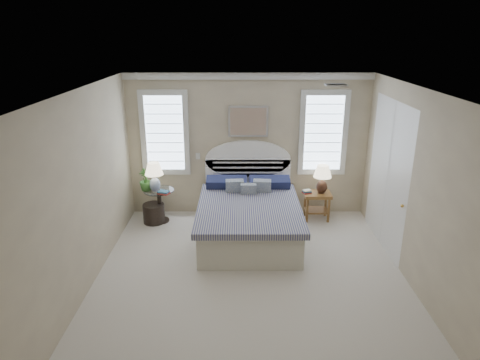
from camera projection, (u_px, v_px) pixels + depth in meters
name	position (u px, v px, depth m)	size (l,w,h in m)	color
floor	(251.00, 281.00, 6.14)	(4.50, 5.00, 0.01)	beige
ceiling	(253.00, 91.00, 5.25)	(4.50, 5.00, 0.01)	white
wall_back	(248.00, 146.00, 8.06)	(4.50, 0.02, 2.70)	tan
wall_left	(83.00, 194.00, 5.69)	(0.02, 5.00, 2.70)	tan
wall_right	(420.00, 193.00, 5.70)	(0.02, 5.00, 2.70)	tan
crown_molding	(248.00, 76.00, 7.59)	(4.50, 0.08, 0.12)	silver
hvac_vent	(336.00, 85.00, 6.01)	(0.30, 0.20, 0.02)	#B2B2B2
switch_plate	(198.00, 156.00, 8.11)	(0.08, 0.01, 0.12)	silver
window_left	(165.00, 133.00, 7.95)	(0.90, 0.06, 1.60)	#C7E0FC
window_right	(323.00, 133.00, 7.96)	(0.90, 0.06, 1.60)	#C7E0FC
painting	(248.00, 122.00, 7.86)	(0.74, 0.04, 0.58)	silver
closet_door	(388.00, 175.00, 6.88)	(0.02, 1.80, 2.40)	silver
bed	(249.00, 215.00, 7.39)	(1.72, 2.28, 1.47)	silver
side_table_left	(160.00, 202.00, 7.95)	(0.56, 0.56, 0.63)	black
nightstand_right	(317.00, 200.00, 8.05)	(0.50, 0.40, 0.53)	brown
floor_pot	(154.00, 213.00, 7.97)	(0.40, 0.40, 0.36)	black
lamp_left	(154.00, 174.00, 7.72)	(0.37, 0.37, 0.54)	silver
lamp_right	(322.00, 176.00, 7.89)	(0.44, 0.44, 0.54)	black
potted_plant	(146.00, 180.00, 7.77)	(0.23, 0.23, 0.42)	#2B6D30
books_left	(164.00, 192.00, 7.67)	(0.24, 0.20, 0.05)	#AA302A
books_right	(307.00, 192.00, 7.98)	(0.19, 0.16, 0.07)	#AA302A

